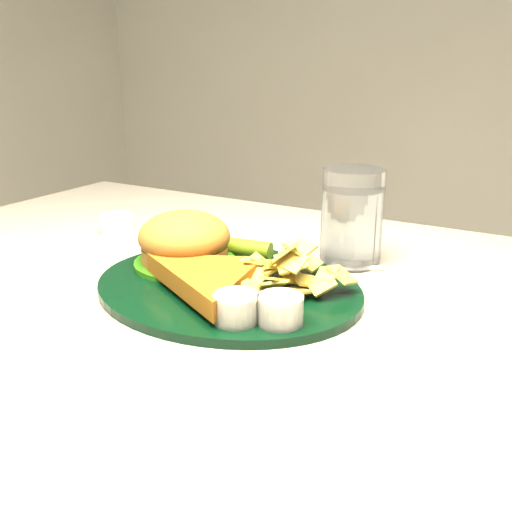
{
  "coord_description": "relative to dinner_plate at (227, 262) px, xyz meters",
  "views": [
    {
      "loc": [
        0.31,
        -0.51,
        1.01
      ],
      "look_at": [
        0.01,
        0.01,
        0.8
      ],
      "focal_mm": 40.0,
      "sensor_mm": 36.0,
      "label": 1
    }
  ],
  "objects": [
    {
      "name": "ramekin",
      "position": [
        -0.27,
        0.11,
        -0.02
      ],
      "size": [
        0.06,
        0.06,
        0.03
      ],
      "primitive_type": "cylinder",
      "rotation": [
        0.0,
        0.0,
        0.27
      ],
      "color": "white",
      "rests_on": "table"
    },
    {
      "name": "water_glass",
      "position": [
        0.09,
        0.16,
        0.03
      ],
      "size": [
        0.1,
        0.1,
        0.12
      ],
      "primitive_type": "cylinder",
      "rotation": [
        0.0,
        0.0,
        0.24
      ],
      "color": "white",
      "rests_on": "table"
    },
    {
      "name": "dinner_plate",
      "position": [
        0.0,
        0.0,
        0.0
      ],
      "size": [
        0.34,
        0.29,
        0.07
      ],
      "primitive_type": null,
      "rotation": [
        0.0,
        0.0,
        -0.06
      ],
      "color": "black",
      "rests_on": "table"
    },
    {
      "name": "wrapped_straw",
      "position": [
        0.05,
        0.1,
        -0.03
      ],
      "size": [
        0.2,
        0.17,
        0.01
      ],
      "primitive_type": null,
      "rotation": [
        0.0,
        0.0,
        0.59
      ],
      "color": "white",
      "rests_on": "table"
    }
  ]
}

